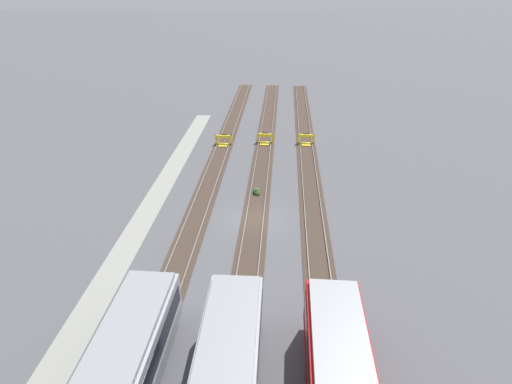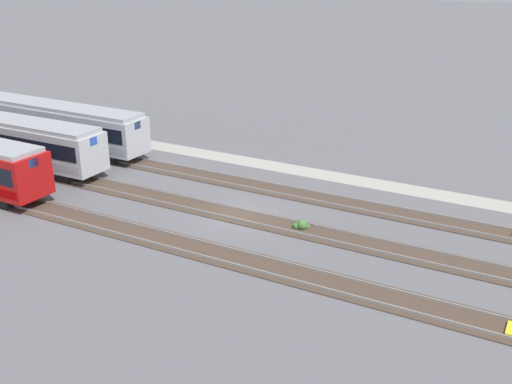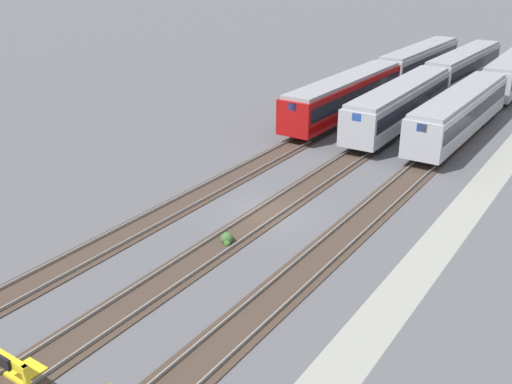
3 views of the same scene
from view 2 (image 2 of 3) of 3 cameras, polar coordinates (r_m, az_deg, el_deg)
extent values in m
plane|color=#5B5B60|center=(36.33, -1.83, -2.28)|extent=(400.00, 400.00, 0.00)
cube|color=#9E9E93|center=(44.04, 4.29, 2.03)|extent=(54.00, 2.00, 0.01)
cube|color=#47382D|center=(40.29, 1.68, 0.23)|extent=(90.00, 2.24, 0.06)
cube|color=gray|center=(39.66, 1.21, 0.04)|extent=(90.00, 0.07, 0.15)
cube|color=gray|center=(40.85, 2.14, 0.69)|extent=(90.00, 0.07, 0.15)
cube|color=#47382D|center=(36.31, -1.83, -2.23)|extent=(90.00, 2.24, 0.06)
cube|color=gray|center=(35.71, -2.42, -2.49)|extent=(90.00, 0.07, 0.15)
cube|color=gray|center=(36.84, -1.27, -1.69)|extent=(90.00, 0.07, 0.15)
cube|color=#47382D|center=(32.59, -6.20, -5.27)|extent=(90.00, 2.24, 0.06)
cube|color=gray|center=(32.02, -6.93, -5.60)|extent=(90.00, 0.07, 0.15)
cube|color=gray|center=(33.07, -5.50, -4.62)|extent=(90.00, 0.07, 0.15)
cube|color=#ADAFB7|center=(51.58, -18.90, 6.21)|extent=(18.02, 2.92, 2.70)
cube|color=black|center=(51.50, -18.95, 6.56)|extent=(17.30, 2.96, 1.08)
cube|color=#9EA0A8|center=(51.77, -18.80, 5.40)|extent=(17.66, 2.95, 0.54)
cube|color=#999BA0|center=(51.23, -19.10, 7.82)|extent=(17.48, 2.64, 0.30)
cube|color=blue|center=(45.24, -11.25, 6.24)|extent=(0.08, 0.70, 0.56)
cube|color=black|center=(56.16, -22.59, 5.09)|extent=(3.62, 2.26, 0.70)
cube|color=black|center=(48.17, -14.12, 3.58)|extent=(3.62, 2.26, 0.70)
cube|color=blue|center=(38.56, -20.46, 2.61)|extent=(0.09, 0.70, 0.56)
cube|color=black|center=(41.95, -23.04, -0.21)|extent=(3.62, 2.28, 0.70)
cube|color=#ADAFB7|center=(48.58, -23.00, 4.75)|extent=(18.03, 3.03, 2.70)
cube|color=black|center=(48.50, -23.06, 5.12)|extent=(17.32, 3.07, 1.08)
cube|color=#9EA0A8|center=(48.78, -22.88, 3.90)|extent=(17.68, 3.06, 0.54)
cube|color=blue|center=(41.92, -15.26, 4.68)|extent=(0.09, 0.70, 0.56)
cube|color=black|center=(45.02, -18.11, 1.89)|extent=(3.63, 2.29, 0.70)
sphere|color=#427033|center=(34.55, 4.42, -3.13)|extent=(0.64, 0.64, 0.64)
sphere|color=#427033|center=(34.60, 3.88, -3.25)|extent=(0.44, 0.44, 0.44)
sphere|color=#427033|center=(34.67, 4.86, -3.30)|extent=(0.36, 0.36, 0.36)
camera|label=1|loc=(52.36, -33.51, 21.96)|focal=28.00mm
camera|label=3|loc=(45.99, 42.41, 15.89)|focal=42.00mm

